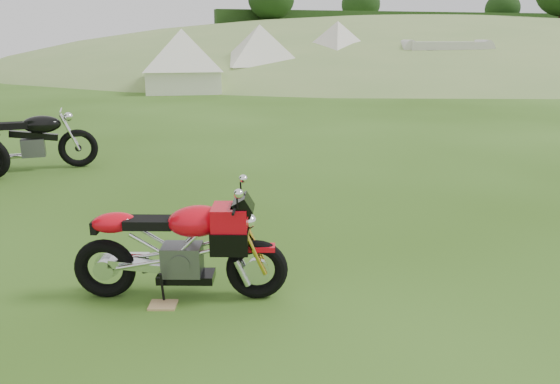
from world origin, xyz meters
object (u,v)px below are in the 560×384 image
object	(u,v)px
plywood_board	(163,305)
tent_right	(337,54)
caravan	(443,63)
sport_motorcycle	(179,240)
tent_left	(183,60)
vintage_moto_c	(31,139)
tent_mid	(260,56)

from	to	relation	value
plywood_board	tent_right	distance (m)	23.97
caravan	plywood_board	bearing A→B (deg)	-112.38
sport_motorcycle	caravan	bearing A→B (deg)	69.49
tent_left	tent_right	xyz separation A→B (m)	(7.90, 2.33, 0.12)
vintage_moto_c	tent_right	distance (m)	19.91
tent_mid	plywood_board	bearing A→B (deg)	-106.08
tent_mid	tent_right	distance (m)	4.08
tent_left	sport_motorcycle	bearing A→B (deg)	-90.12
tent_right	plywood_board	bearing A→B (deg)	-138.78
plywood_board	tent_left	distance (m)	19.44
vintage_moto_c	tent_right	size ratio (longest dim) A/B	0.65
vintage_moto_c	tent_mid	bearing A→B (deg)	59.81
plywood_board	tent_mid	bearing A→B (deg)	73.42
plywood_board	vintage_moto_c	xyz separation A→B (m)	(-1.77, 5.81, 0.55)
sport_motorcycle	tent_mid	world-z (taller)	tent_mid
tent_right	vintage_moto_c	bearing A→B (deg)	-150.72
plywood_board	tent_left	xyz separation A→B (m)	(2.47, 19.24, 1.29)
plywood_board	tent_mid	xyz separation A→B (m)	(6.31, 21.18, 1.36)
tent_mid	vintage_moto_c	bearing A→B (deg)	-117.23
tent_left	caravan	size ratio (longest dim) A/B	0.68
tent_mid	caravan	bearing A→B (deg)	-12.62
tent_mid	caravan	xyz separation A→B (m)	(8.62, -2.01, -0.33)
sport_motorcycle	tent_right	distance (m)	23.75
tent_right	caravan	size ratio (longest dim) A/B	0.74
tent_left	plywood_board	bearing A→B (deg)	-90.62
caravan	tent_right	bearing A→B (deg)	167.69
tent_left	caravan	world-z (taller)	tent_left
plywood_board	tent_left	world-z (taller)	tent_left
vintage_moto_c	tent_right	world-z (taller)	tent_right
tent_right	caravan	world-z (taller)	tent_right
caravan	tent_left	bearing A→B (deg)	-164.82
vintage_moto_c	tent_mid	size ratio (longest dim) A/B	0.68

